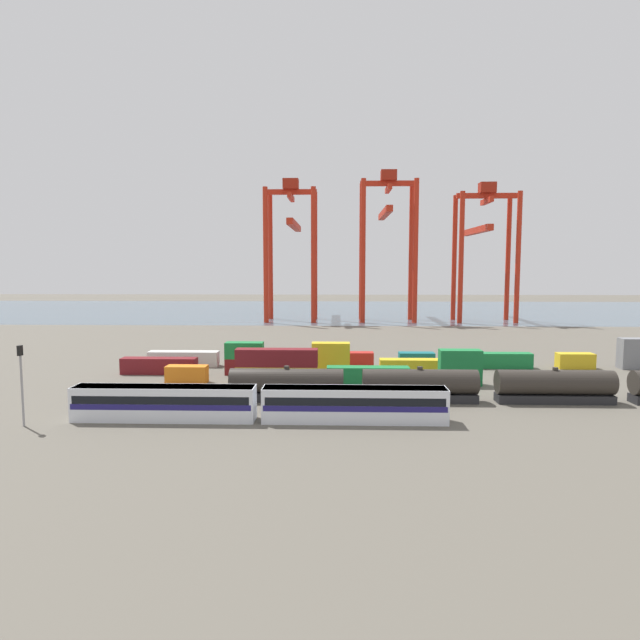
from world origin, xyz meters
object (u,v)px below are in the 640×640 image
at_px(shipping_container_17, 575,361).
at_px(shipping_container_1, 277,375).
at_px(freight_tank_row, 487,385).
at_px(signal_mast, 21,375).
at_px(gantry_crane_west, 292,236).
at_px(gantry_crane_east, 484,239).
at_px(shipping_container_12, 184,359).
at_px(passenger_train, 259,402).
at_px(shipping_container_16, 495,360).
at_px(gantry_crane_central, 387,231).
at_px(shipping_container_13, 261,359).
at_px(shipping_container_0, 187,374).

bearing_deg(shipping_container_17, shipping_container_1, -164.55).
xyz_separation_m(freight_tank_row, signal_mast, (-53.24, -12.25, 3.48)).
xyz_separation_m(gantry_crane_west, gantry_crane_east, (60.60, -0.57, -1.06)).
bearing_deg(shipping_container_12, gantry_crane_east, 48.52).
distance_m(passenger_train, shipping_container_1, 19.66).
xyz_separation_m(freight_tank_row, shipping_container_1, (-28.06, 10.26, -0.88)).
bearing_deg(gantry_crane_east, freight_tank_row, -104.22).
height_order(shipping_container_16, gantry_crane_central, gantry_crane_central).
xyz_separation_m(shipping_container_12, shipping_container_13, (13.44, 0.00, 0.00)).
relative_size(shipping_container_16, shipping_container_17, 2.00).
bearing_deg(gantry_crane_central, shipping_container_0, -111.71).
relative_size(shipping_container_12, shipping_container_13, 1.00).
height_order(freight_tank_row, signal_mast, signal_mast).
bearing_deg(signal_mast, shipping_container_0, 62.50).
bearing_deg(shipping_container_13, shipping_container_0, -123.72).
bearing_deg(freight_tank_row, gantry_crane_west, 107.50).
height_order(shipping_container_13, shipping_container_17, same).
distance_m(freight_tank_row, shipping_container_1, 29.89).
xyz_separation_m(freight_tank_row, gantry_crane_central, (-3.38, 106.06, 26.27)).
bearing_deg(gantry_crane_east, shipping_container_16, -103.00).
bearing_deg(signal_mast, gantry_crane_west, 80.67).
bearing_deg(shipping_container_12, shipping_container_1, -37.53).
bearing_deg(signal_mast, shipping_container_16, 30.60).
height_order(freight_tank_row, shipping_container_16, freight_tank_row).
bearing_deg(passenger_train, shipping_container_1, 90.39).
height_order(passenger_train, freight_tank_row, freight_tank_row).
distance_m(passenger_train, freight_tank_row, 29.46).
bearing_deg(gantry_crane_central, shipping_container_1, -104.45).
relative_size(shipping_container_1, shipping_container_13, 1.00).
relative_size(shipping_container_0, shipping_container_17, 1.00).
bearing_deg(signal_mast, freight_tank_row, 12.96).
height_order(passenger_train, shipping_container_13, passenger_train).
relative_size(shipping_container_0, gantry_crane_east, 0.14).
distance_m(passenger_train, shipping_container_16, 48.94).
relative_size(shipping_container_1, shipping_container_17, 2.00).
bearing_deg(gantry_crane_east, passenger_train, -115.38).
relative_size(signal_mast, gantry_crane_east, 0.21).
bearing_deg(signal_mast, shipping_container_17, 25.87).
bearing_deg(shipping_container_1, gantry_crane_west, 93.33).
bearing_deg(shipping_container_13, shipping_container_12, 180.00).
xyz_separation_m(signal_mast, gantry_crane_central, (49.86, 118.31, 22.79)).
bearing_deg(shipping_container_17, signal_mast, -154.13).
xyz_separation_m(shipping_container_0, shipping_container_17, (62.88, 13.66, 0.00)).
relative_size(shipping_container_12, gantry_crane_east, 0.28).
bearing_deg(shipping_container_0, shipping_container_17, 12.26).
distance_m(shipping_container_1, shipping_container_13, 14.33).
bearing_deg(shipping_container_16, passenger_train, -137.11).
relative_size(passenger_train, shipping_container_13, 3.47).
relative_size(signal_mast, shipping_container_17, 1.47).
bearing_deg(gantry_crane_west, gantry_crane_east, -0.54).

